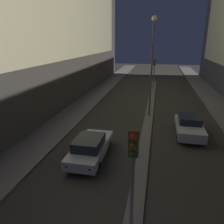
{
  "coord_description": "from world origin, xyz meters",
  "views": [
    {
      "loc": [
        0.61,
        -3.37,
        7.05
      ],
      "look_at": [
        -3.48,
        16.03,
        0.5
      ],
      "focal_mm": 35.0,
      "sensor_mm": 36.0,
      "label": 1
    }
  ],
  "objects": [
    {
      "name": "car_right_lane",
      "position": [
        3.21,
        13.04,
        0.77
      ],
      "size": [
        1.89,
        4.13,
        1.51
      ],
      "color": "#B2B2B7",
      "rests_on": "ground"
    },
    {
      "name": "car_left_lane",
      "position": [
        -3.21,
        8.22,
        0.75
      ],
      "size": [
        1.86,
        4.66,
        1.49
      ],
      "color": "#B2B2B7",
      "rests_on": "ground"
    },
    {
      "name": "median_strip",
      "position": [
        0.0,
        18.52,
        0.06
      ],
      "size": [
        0.77,
        35.05,
        0.12
      ],
      "color": "#66605B",
      "rests_on": "ground"
    },
    {
      "name": "traffic_light_near",
      "position": [
        0.0,
        2.8,
        3.29
      ],
      "size": [
        0.32,
        0.42,
        4.32
      ],
      "color": "#4C4C51",
      "rests_on": "median_strip"
    },
    {
      "name": "traffic_light_mid",
      "position": [
        0.0,
        29.6,
        3.29
      ],
      "size": [
        0.32,
        0.42,
        4.32
      ],
      "color": "#4C4C51",
      "rests_on": "median_strip"
    },
    {
      "name": "street_lamp",
      "position": [
        0.0,
        16.92,
        5.92
      ],
      "size": [
        0.49,
        0.49,
        8.91
      ],
      "color": "#4C4C51",
      "rests_on": "median_strip"
    }
  ]
}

